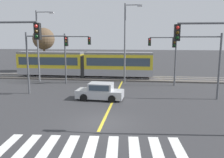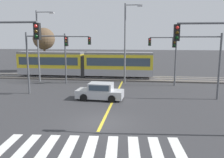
{
  "view_description": "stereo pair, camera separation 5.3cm",
  "coord_description": "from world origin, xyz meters",
  "px_view_note": "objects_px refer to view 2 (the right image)",
  "views": [
    {
      "loc": [
        2.49,
        -14.56,
        5.48
      ],
      "look_at": [
        -0.36,
        7.73,
        1.6
      ],
      "focal_mm": 38.0,
      "sensor_mm": 36.0,
      "label": 1
    },
    {
      "loc": [
        2.54,
        -14.55,
        5.48
      ],
      "look_at": [
        -0.36,
        7.73,
        1.6
      ],
      "focal_mm": 38.0,
      "sensor_mm": 36.0,
      "label": 2
    }
  ],
  "objects_px": {
    "sedan_crossing": "(100,92)",
    "traffic_light_near_right": "(219,59)",
    "traffic_light_far_right": "(166,52)",
    "street_lamp_centre": "(126,39)",
    "light_rail_tram": "(85,63)",
    "traffic_light_far_left": "(74,51)",
    "traffic_light_near_left": "(0,57)",
    "street_lamp_west": "(39,42)",
    "traffic_light_mid_right": "(203,55)",
    "traffic_light_mid_left": "(41,53)",
    "bare_tree_far_west": "(44,39)"
  },
  "relations": [
    {
      "from": "light_rail_tram",
      "to": "traffic_light_mid_right",
      "type": "bearing_deg",
      "value": -36.51
    },
    {
      "from": "traffic_light_mid_right",
      "to": "traffic_light_mid_left",
      "type": "distance_m",
      "value": 15.09
    },
    {
      "from": "light_rail_tram",
      "to": "street_lamp_centre",
      "type": "xyz_separation_m",
      "value": [
        5.93,
        -2.88,
        3.29
      ]
    },
    {
      "from": "traffic_light_far_left",
      "to": "street_lamp_centre",
      "type": "xyz_separation_m",
      "value": [
        6.19,
        1.24,
        1.36
      ]
    },
    {
      "from": "light_rail_tram",
      "to": "traffic_light_near_left",
      "type": "xyz_separation_m",
      "value": [
        -0.15,
        -19.17,
        2.38
      ]
    },
    {
      "from": "sedan_crossing",
      "to": "traffic_light_far_right",
      "type": "bearing_deg",
      "value": 49.01
    },
    {
      "from": "light_rail_tram",
      "to": "traffic_light_near_right",
      "type": "bearing_deg",
      "value": -56.54
    },
    {
      "from": "traffic_light_far_right",
      "to": "street_lamp_centre",
      "type": "distance_m",
      "value": 4.97
    },
    {
      "from": "traffic_light_far_right",
      "to": "bare_tree_far_west",
      "type": "bearing_deg",
      "value": 153.45
    },
    {
      "from": "sedan_crossing",
      "to": "traffic_light_near_right",
      "type": "relative_size",
      "value": 0.65
    },
    {
      "from": "traffic_light_near_left",
      "to": "traffic_light_mid_left",
      "type": "height_order",
      "value": "traffic_light_near_left"
    },
    {
      "from": "traffic_light_near_left",
      "to": "traffic_light_mid_left",
      "type": "distance_m",
      "value": 9.54
    },
    {
      "from": "traffic_light_near_left",
      "to": "bare_tree_far_west",
      "type": "distance_m",
      "value": 26.06
    },
    {
      "from": "sedan_crossing",
      "to": "traffic_light_near_left",
      "type": "bearing_deg",
      "value": -118.35
    },
    {
      "from": "traffic_light_near_right",
      "to": "traffic_light_far_left",
      "type": "bearing_deg",
      "value": 131.09
    },
    {
      "from": "traffic_light_near_right",
      "to": "street_lamp_west",
      "type": "relative_size",
      "value": 0.74
    },
    {
      "from": "light_rail_tram",
      "to": "street_lamp_centre",
      "type": "relative_size",
      "value": 1.94
    },
    {
      "from": "traffic_light_mid_left",
      "to": "traffic_light_mid_right",
      "type": "bearing_deg",
      "value": -0.04
    },
    {
      "from": "street_lamp_centre",
      "to": "street_lamp_west",
      "type": "bearing_deg",
      "value": -178.48
    },
    {
      "from": "traffic_light_near_right",
      "to": "traffic_light_far_right",
      "type": "bearing_deg",
      "value": 95.61
    },
    {
      "from": "traffic_light_near_left",
      "to": "traffic_light_far_right",
      "type": "height_order",
      "value": "traffic_light_near_left"
    },
    {
      "from": "street_lamp_centre",
      "to": "traffic_light_far_left",
      "type": "bearing_deg",
      "value": -168.7
    },
    {
      "from": "traffic_light_near_right",
      "to": "street_lamp_west",
      "type": "height_order",
      "value": "street_lamp_west"
    },
    {
      "from": "traffic_light_near_left",
      "to": "traffic_light_near_right",
      "type": "xyz_separation_m",
      "value": [
        12.19,
        0.94,
        -0.05
      ]
    },
    {
      "from": "light_rail_tram",
      "to": "traffic_light_far_left",
      "type": "distance_m",
      "value": 4.56
    },
    {
      "from": "light_rail_tram",
      "to": "traffic_light_mid_right",
      "type": "height_order",
      "value": "traffic_light_mid_right"
    },
    {
      "from": "sedan_crossing",
      "to": "street_lamp_centre",
      "type": "distance_m",
      "value": 9.66
    },
    {
      "from": "traffic_light_mid_right",
      "to": "bare_tree_far_west",
      "type": "xyz_separation_m",
      "value": [
        -21.36,
        15.43,
        1.35
      ]
    },
    {
      "from": "traffic_light_near_left",
      "to": "street_lamp_west",
      "type": "height_order",
      "value": "street_lamp_west"
    },
    {
      "from": "traffic_light_near_right",
      "to": "traffic_light_mid_left",
      "type": "bearing_deg",
      "value": 148.72
    },
    {
      "from": "light_rail_tram",
      "to": "sedan_crossing",
      "type": "distance_m",
      "value": 12.0
    },
    {
      "from": "light_rail_tram",
      "to": "street_lamp_centre",
      "type": "bearing_deg",
      "value": -25.93
    },
    {
      "from": "sedan_crossing",
      "to": "traffic_light_far_right",
      "type": "distance_m",
      "value": 10.37
    },
    {
      "from": "traffic_light_mid_right",
      "to": "traffic_light_mid_left",
      "type": "bearing_deg",
      "value": 179.96
    },
    {
      "from": "traffic_light_far_right",
      "to": "traffic_light_near_left",
      "type": "bearing_deg",
      "value": -124.92
    },
    {
      "from": "sedan_crossing",
      "to": "light_rail_tram",
      "type": "bearing_deg",
      "value": 110.45
    },
    {
      "from": "traffic_light_near_left",
      "to": "street_lamp_centre",
      "type": "distance_m",
      "value": 17.41
    },
    {
      "from": "traffic_light_near_left",
      "to": "traffic_light_far_right",
      "type": "distance_m",
      "value": 18.82
    },
    {
      "from": "traffic_light_near_right",
      "to": "traffic_light_near_left",
      "type": "bearing_deg",
      "value": -175.6
    },
    {
      "from": "traffic_light_near_left",
      "to": "traffic_light_mid_left",
      "type": "xyz_separation_m",
      "value": [
        -1.7,
        9.38,
        -0.37
      ]
    },
    {
      "from": "sedan_crossing",
      "to": "street_lamp_west",
      "type": "xyz_separation_m",
      "value": [
        -9.11,
        8.0,
        4.32
      ]
    },
    {
      "from": "traffic_light_far_right",
      "to": "street_lamp_west",
      "type": "height_order",
      "value": "street_lamp_west"
    },
    {
      "from": "light_rail_tram",
      "to": "traffic_light_far_right",
      "type": "distance_m",
      "value": 11.42
    },
    {
      "from": "traffic_light_far_left",
      "to": "traffic_light_mid_right",
      "type": "bearing_deg",
      "value": -22.83
    },
    {
      "from": "traffic_light_far_left",
      "to": "bare_tree_far_west",
      "type": "height_order",
      "value": "bare_tree_far_west"
    },
    {
      "from": "traffic_light_near_left",
      "to": "street_lamp_centre",
      "type": "bearing_deg",
      "value": 69.54
    },
    {
      "from": "traffic_light_far_right",
      "to": "bare_tree_far_west",
      "type": "xyz_separation_m",
      "value": [
        -18.75,
        9.37,
        1.41
      ]
    },
    {
      "from": "traffic_light_far_left",
      "to": "traffic_light_far_right",
      "type": "relative_size",
      "value": 0.99
    },
    {
      "from": "traffic_light_far_left",
      "to": "traffic_light_far_right",
      "type": "xyz_separation_m",
      "value": [
        10.88,
        0.38,
        -0.04
      ]
    },
    {
      "from": "sedan_crossing",
      "to": "traffic_light_near_right",
      "type": "xyz_separation_m",
      "value": [
        7.88,
        -7.06,
        3.68
      ]
    }
  ]
}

